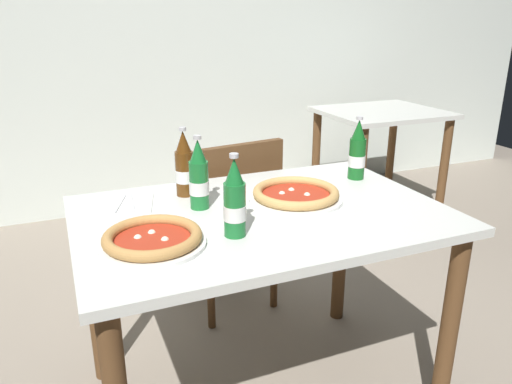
{
  "coord_description": "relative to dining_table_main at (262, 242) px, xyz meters",
  "views": [
    {
      "loc": [
        -0.6,
        -1.38,
        1.35
      ],
      "look_at": [
        0.0,
        0.05,
        0.8
      ],
      "focal_mm": 34.47,
      "sensor_mm": 36.0,
      "label": 1
    }
  ],
  "objects": [
    {
      "name": "dining_table_background",
      "position": [
        1.51,
        1.4,
        -0.04
      ],
      "size": [
        0.8,
        0.7,
        0.75
      ],
      "color": "silver",
      "rests_on": "ground_plane"
    },
    {
      "name": "chair_behind_table",
      "position": [
        0.11,
        0.61,
        -0.15
      ],
      "size": [
        0.45,
        0.45,
        0.85
      ],
      "rotation": [
        0.0,
        0.0,
        3.29
      ],
      "color": "brown",
      "rests_on": "ground_plane"
    },
    {
      "name": "beer_bottle_left",
      "position": [
        0.48,
        0.18,
        0.22
      ],
      "size": [
        0.07,
        0.07,
        0.25
      ],
      "color": "#14591E",
      "rests_on": "dining_table_main"
    },
    {
      "name": "beer_bottle_extra",
      "position": [
        -0.18,
        0.11,
        0.22
      ],
      "size": [
        0.07,
        0.07,
        0.25
      ],
      "color": "#196B2D",
      "rests_on": "dining_table_main"
    },
    {
      "name": "beer_bottle_right",
      "position": [
        -0.15,
        -0.15,
        0.22
      ],
      "size": [
        0.07,
        0.07,
        0.25
      ],
      "color": "#196B2D",
      "rests_on": "dining_table_main"
    },
    {
      "name": "beer_bottle_center",
      "position": [
        -0.19,
        0.25,
        0.22
      ],
      "size": [
        0.07,
        0.07,
        0.25
      ],
      "color": "#512D0F",
      "rests_on": "dining_table_main"
    },
    {
      "name": "pizza_marinara_far",
      "position": [
        -0.38,
        -0.12,
        0.14
      ],
      "size": [
        0.3,
        0.3,
        0.04
      ],
      "color": "white",
      "rests_on": "dining_table_main"
    },
    {
      "name": "pizza_margherita_near",
      "position": [
        0.15,
        0.05,
        0.13
      ],
      "size": [
        0.33,
        0.33,
        0.04
      ],
      "color": "white",
      "rests_on": "dining_table_main"
    },
    {
      "name": "napkin_with_cutlery",
      "position": [
        -0.41,
        0.23,
        0.12
      ],
      "size": [
        0.22,
        0.22,
        0.01
      ],
      "color": "white",
      "rests_on": "dining_table_main"
    },
    {
      "name": "dining_table_main",
      "position": [
        0.0,
        0.0,
        0.0
      ],
      "size": [
        1.2,
        0.8,
        0.75
      ],
      "color": "silver",
      "rests_on": "ground_plane"
    },
    {
      "name": "back_wall_tiled",
      "position": [
        0.0,
        2.2,
        0.66
      ],
      "size": [
        7.0,
        0.1,
        2.6
      ],
      "primitive_type": "cube",
      "color": "silver",
      "rests_on": "ground_plane"
    }
  ]
}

